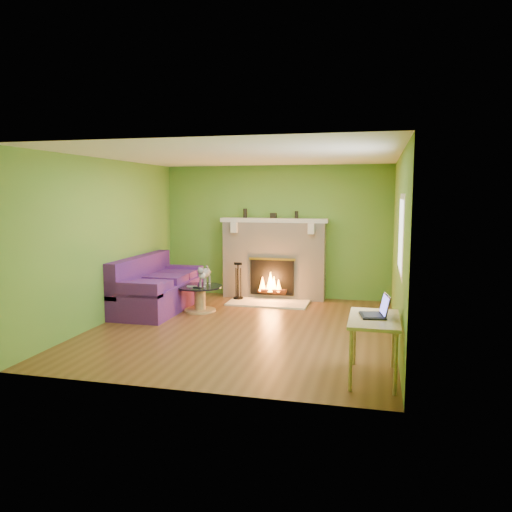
# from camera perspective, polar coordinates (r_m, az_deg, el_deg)

# --- Properties ---
(floor) EXTENTS (5.00, 5.00, 0.00)m
(floor) POSITION_cam_1_polar(r_m,az_deg,el_deg) (7.72, -1.47, -8.27)
(floor) COLOR brown
(floor) RESTS_ON ground
(ceiling) EXTENTS (5.00, 5.00, 0.00)m
(ceiling) POSITION_cam_1_polar(r_m,az_deg,el_deg) (7.46, -1.54, 11.36)
(ceiling) COLOR white
(ceiling) RESTS_ON wall_back
(wall_back) EXTENTS (5.00, 0.00, 5.00)m
(wall_back) POSITION_cam_1_polar(r_m,az_deg,el_deg) (9.91, 2.30, 2.78)
(wall_back) COLOR #589530
(wall_back) RESTS_ON floor
(wall_front) EXTENTS (5.00, 0.00, 5.00)m
(wall_front) POSITION_cam_1_polar(r_m,az_deg,el_deg) (5.13, -8.85, -1.34)
(wall_front) COLOR #589530
(wall_front) RESTS_ON floor
(wall_left) EXTENTS (0.00, 5.00, 5.00)m
(wall_left) POSITION_cam_1_polar(r_m,az_deg,el_deg) (8.36, -16.57, 1.69)
(wall_left) COLOR #589530
(wall_left) RESTS_ON floor
(wall_right) EXTENTS (0.00, 5.00, 5.00)m
(wall_right) POSITION_cam_1_polar(r_m,az_deg,el_deg) (7.23, 15.98, 0.91)
(wall_right) COLOR #589530
(wall_right) RESTS_ON floor
(window_frame) EXTENTS (0.00, 1.20, 1.20)m
(window_frame) POSITION_cam_1_polar(r_m,az_deg,el_deg) (6.31, 16.28, 2.31)
(window_frame) COLOR silver
(window_frame) RESTS_ON wall_right
(window_pane) EXTENTS (0.00, 1.06, 1.06)m
(window_pane) POSITION_cam_1_polar(r_m,az_deg,el_deg) (6.31, 16.20, 2.32)
(window_pane) COLOR white
(window_pane) RESTS_ON wall_right
(fireplace) EXTENTS (2.10, 0.46, 1.58)m
(fireplace) POSITION_cam_1_polar(r_m,az_deg,el_deg) (9.78, 2.07, -0.38)
(fireplace) COLOR beige
(fireplace) RESTS_ON floor
(hearth) EXTENTS (1.50, 0.75, 0.03)m
(hearth) POSITION_cam_1_polar(r_m,az_deg,el_deg) (9.41, 1.41, -5.36)
(hearth) COLOR beige
(hearth) RESTS_ON floor
(mantel) EXTENTS (2.10, 0.28, 0.08)m
(mantel) POSITION_cam_1_polar(r_m,az_deg,el_deg) (9.69, 2.06, 4.11)
(mantel) COLOR beige
(mantel) RESTS_ON fireplace
(sofa) EXTENTS (0.95, 2.11, 0.95)m
(sofa) POSITION_cam_1_polar(r_m,az_deg,el_deg) (9.07, -11.40, -3.70)
(sofa) COLOR #461B69
(sofa) RESTS_ON floor
(coffee_table) EXTENTS (0.79, 0.79, 0.45)m
(coffee_table) POSITION_cam_1_polar(r_m,az_deg,el_deg) (8.83, -6.43, -4.63)
(coffee_table) COLOR #D4B872
(coffee_table) RESTS_ON floor
(desk) EXTENTS (0.54, 0.94, 0.70)m
(desk) POSITION_cam_1_polar(r_m,az_deg,el_deg) (5.69, 13.34, -7.70)
(desk) COLOR #D4B872
(desk) RESTS_ON floor
(cat) EXTENTS (0.23, 0.59, 0.36)m
(cat) POSITION_cam_1_polar(r_m,az_deg,el_deg) (8.78, -5.86, -2.22)
(cat) COLOR slate
(cat) RESTS_ON coffee_table
(remote_silver) EXTENTS (0.17, 0.06, 0.02)m
(remote_silver) POSITION_cam_1_polar(r_m,az_deg,el_deg) (8.71, -7.34, -3.47)
(remote_silver) COLOR gray
(remote_silver) RESTS_ON coffee_table
(remote_black) EXTENTS (0.16, 0.10, 0.02)m
(remote_black) POSITION_cam_1_polar(r_m,az_deg,el_deg) (8.61, -6.74, -3.58)
(remote_black) COLOR black
(remote_black) RESTS_ON coffee_table
(laptop) EXTENTS (0.35, 0.39, 0.25)m
(laptop) POSITION_cam_1_polar(r_m,az_deg,el_deg) (5.69, 13.20, -5.50)
(laptop) COLOR black
(laptop) RESTS_ON desk
(fire_tools) EXTENTS (0.19, 0.19, 0.71)m
(fire_tools) POSITION_cam_1_polar(r_m,az_deg,el_deg) (9.63, -2.06, -2.82)
(fire_tools) COLOR black
(fire_tools) RESTS_ON hearth
(mantel_vase_left) EXTENTS (0.08, 0.08, 0.18)m
(mantel_vase_left) POSITION_cam_1_polar(r_m,az_deg,el_deg) (9.85, -1.25, 4.91)
(mantel_vase_left) COLOR black
(mantel_vase_left) RESTS_ON mantel
(mantel_vase_right) EXTENTS (0.07, 0.07, 0.14)m
(mantel_vase_right) POSITION_cam_1_polar(r_m,az_deg,el_deg) (9.64, 4.65, 4.73)
(mantel_vase_right) COLOR black
(mantel_vase_right) RESTS_ON mantel
(mantel_box) EXTENTS (0.12, 0.08, 0.10)m
(mantel_box) POSITION_cam_1_polar(r_m,az_deg,el_deg) (9.72, 2.00, 4.65)
(mantel_box) COLOR black
(mantel_box) RESTS_ON mantel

